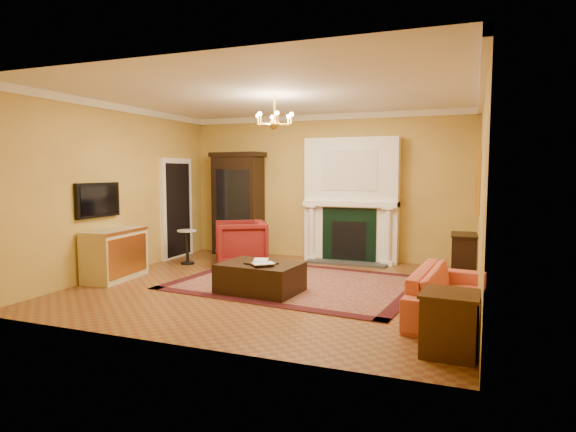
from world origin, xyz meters
The scene contains 26 objects.
floor centered at (0.00, 0.00, -0.01)m, with size 6.00×5.50×0.02m, color brown.
ceiling centered at (0.00, 0.00, 3.01)m, with size 6.00×5.50×0.02m, color white.
wall_back centered at (0.00, 2.76, 1.50)m, with size 6.00×0.02×3.00m, color gold.
wall_front centered at (0.00, -2.76, 1.50)m, with size 6.00×0.02×3.00m, color gold.
wall_left centered at (-3.01, 0.00, 1.50)m, with size 0.02×5.50×3.00m, color gold.
wall_right centered at (3.01, 0.00, 1.50)m, with size 0.02×5.50×3.00m, color gold.
fireplace centered at (0.60, 2.57, 1.19)m, with size 1.90×0.70×2.50m.
crown_molding centered at (0.00, 0.96, 2.94)m, with size 6.00×5.50×0.12m.
doorway centered at (-2.95, 1.70, 1.05)m, with size 0.08×1.05×2.10m.
tv_panel centered at (-2.95, -0.60, 1.35)m, with size 0.09×0.95×0.58m.
gilt_mirror centered at (2.97, 1.40, 1.65)m, with size 0.06×0.76×1.05m.
chandelier centered at (0.00, 0.00, 2.61)m, with size 0.63×0.55×0.53m.
oriental_rug centered at (0.25, 0.35, 0.01)m, with size 3.79×2.84×0.02m, color #470F1A.
china_cabinet centered at (-1.91, 2.49, 1.07)m, with size 1.07×0.49×2.14m, color black.
wingback_armchair centered at (-1.28, 1.35, 0.48)m, with size 0.94×0.88×0.97m, color maroon.
pedestal_table centered at (-2.33, 1.11, 0.39)m, with size 0.38×0.38×0.68m.
commode centered at (-2.73, -0.49, 0.43)m, with size 0.54×1.15×0.86m, color #C0B58C.
coral_sofa centered at (2.65, -0.63, 0.40)m, with size 2.03×0.59×0.79m, color #E25647.
end_table centered at (2.72, -2.00, 0.30)m, with size 0.52×0.52×0.60m, color #381E0F.
console_table centered at (2.78, 1.60, 0.38)m, with size 0.39×0.68×0.75m, color black.
leather_ottoman centered at (-0.06, -0.43, 0.23)m, with size 1.17×0.85×0.44m, color black.
ottoman_tray centered at (-0.01, -0.51, 0.47)m, with size 0.42×0.32×0.03m, color black.
book_a centered at (-0.16, -0.46, 0.62)m, with size 0.22×0.03×0.29m, color gray.
book_b centered at (0.01, -0.56, 0.63)m, with size 0.22×0.02×0.31m, color gray.
topiary_left centered at (0.02, 2.53, 1.44)m, with size 0.14×0.14×0.38m.
topiary_right centered at (1.28, 2.53, 1.48)m, with size 0.17×0.17×0.46m.
Camera 1 is at (2.89, -6.93, 1.83)m, focal length 30.00 mm.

